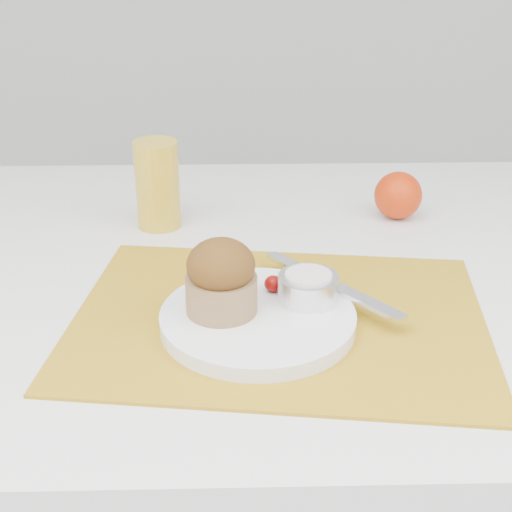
{
  "coord_description": "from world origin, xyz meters",
  "views": [
    {
      "loc": [
        0.0,
        -0.78,
        1.16
      ],
      "look_at": [
        0.02,
        -0.03,
        0.8
      ],
      "focal_mm": 50.0,
      "sensor_mm": 36.0,
      "label": 1
    }
  ],
  "objects_px": {
    "orange": "(398,195)",
    "muffin": "(221,278)",
    "plate": "(258,319)",
    "juice_glass": "(158,185)",
    "table": "(242,482)"
  },
  "relations": [
    {
      "from": "orange",
      "to": "muffin",
      "type": "relative_size",
      "value": 0.77
    },
    {
      "from": "plate",
      "to": "juice_glass",
      "type": "distance_m",
      "value": 0.32
    },
    {
      "from": "table",
      "to": "juice_glass",
      "type": "relative_size",
      "value": 9.53
    },
    {
      "from": "plate",
      "to": "muffin",
      "type": "distance_m",
      "value": 0.06
    },
    {
      "from": "table",
      "to": "orange",
      "type": "distance_m",
      "value": 0.5
    },
    {
      "from": "table",
      "to": "plate",
      "type": "distance_m",
      "value": 0.42
    },
    {
      "from": "juice_glass",
      "to": "muffin",
      "type": "height_order",
      "value": "juice_glass"
    },
    {
      "from": "orange",
      "to": "juice_glass",
      "type": "relative_size",
      "value": 0.56
    },
    {
      "from": "table",
      "to": "plate",
      "type": "bearing_deg",
      "value": -83.01
    },
    {
      "from": "table",
      "to": "muffin",
      "type": "distance_m",
      "value": 0.46
    },
    {
      "from": "plate",
      "to": "orange",
      "type": "relative_size",
      "value": 3.05
    },
    {
      "from": "table",
      "to": "muffin",
      "type": "xyz_separation_m",
      "value": [
        -0.02,
        -0.16,
        0.44
      ]
    },
    {
      "from": "table",
      "to": "muffin",
      "type": "bearing_deg",
      "value": -97.0
    },
    {
      "from": "muffin",
      "to": "orange",
      "type": "bearing_deg",
      "value": 50.12
    },
    {
      "from": "plate",
      "to": "muffin",
      "type": "height_order",
      "value": "muffin"
    }
  ]
}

